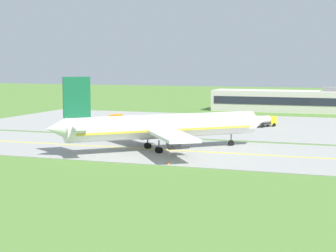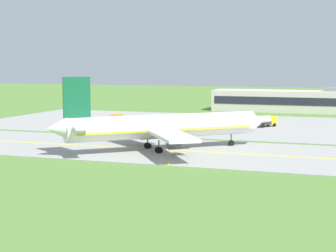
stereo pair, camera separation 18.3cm
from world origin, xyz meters
name	(u,v)px [view 1 (the left image)]	position (x,y,z in m)	size (l,w,h in m)	color
ground_plane	(170,151)	(0.00, 0.00, 0.00)	(500.00, 500.00, 0.00)	#517A33
taxiway_strip	(170,150)	(0.00, 0.00, 0.05)	(240.00, 28.00, 0.10)	gray
apron_pad	(270,126)	(10.00, 42.00, 0.05)	(140.00, 52.00, 0.10)	gray
taxiway_centreline	(170,150)	(0.00, 0.00, 0.11)	(220.00, 0.60, 0.01)	yellow
airplane_lead	(161,127)	(-1.27, -0.56, 4.13)	(32.15, 30.23, 12.70)	white
service_truck_baggage	(265,121)	(9.02, 40.75, 1.53)	(5.07, 6.11, 2.65)	yellow
service_truck_catering	(115,119)	(-24.88, 31.87, 1.53)	(2.62, 6.11, 2.60)	orange
terminal_building	(296,101)	(10.61, 84.70, 3.20)	(49.74, 11.01, 7.55)	beige
traffic_cone_near_edge	(84,135)	(-22.55, 12.09, 0.30)	(0.44, 0.44, 0.60)	orange
traffic_cone_mid_edge	(169,163)	(4.44, -13.14, 0.30)	(0.44, 0.44, 0.60)	orange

